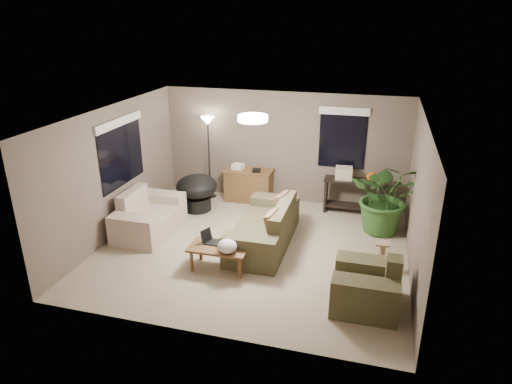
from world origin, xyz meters
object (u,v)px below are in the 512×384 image
(coffee_table, at_px, (219,250))
(houseplant, at_px, (385,204))
(papasan_chair, at_px, (197,190))
(loveseat, at_px, (148,218))
(desk, at_px, (249,185))
(main_sofa, at_px, (266,230))
(armchair, at_px, (367,288))
(cat_scratching_post, at_px, (381,257))
(floor_lamp, at_px, (208,131))
(console_table, at_px, (354,194))

(coffee_table, distance_m, houseplant, 3.46)
(papasan_chair, height_order, houseplant, houseplant)
(loveseat, height_order, desk, loveseat)
(main_sofa, xyz_separation_m, armchair, (1.91, -1.47, 0.00))
(coffee_table, bearing_deg, armchair, -9.41)
(cat_scratching_post, bearing_deg, floor_lamp, 149.64)
(papasan_chair, bearing_deg, armchair, -35.06)
(console_table, relative_size, floor_lamp, 0.68)
(floor_lamp, relative_size, cat_scratching_post, 3.82)
(loveseat, relative_size, desk, 1.45)
(armchair, relative_size, desk, 0.91)
(desk, relative_size, houseplant, 0.73)
(main_sofa, height_order, console_table, main_sofa)
(coffee_table, height_order, cat_scratching_post, cat_scratching_post)
(desk, distance_m, floor_lamp, 1.54)
(console_table, bearing_deg, desk, 179.07)
(desk, bearing_deg, papasan_chair, -139.29)
(floor_lamp, relative_size, houseplant, 1.27)
(main_sofa, xyz_separation_m, cat_scratching_post, (2.10, -0.34, -0.08))
(coffee_table, relative_size, desk, 0.91)
(console_table, bearing_deg, cat_scratching_post, -74.44)
(desk, xyz_separation_m, console_table, (2.38, -0.04, 0.06))
(armchair, bearing_deg, loveseat, 162.36)
(loveseat, relative_size, floor_lamp, 0.84)
(main_sofa, distance_m, loveseat, 2.38)
(armchair, relative_size, floor_lamp, 0.52)
(loveseat, height_order, coffee_table, loveseat)
(desk, xyz_separation_m, cat_scratching_post, (3.02, -2.32, -0.16))
(main_sofa, height_order, armchair, same)
(papasan_chair, relative_size, houseplant, 0.74)
(main_sofa, xyz_separation_m, loveseat, (-2.38, -0.11, 0.00))
(houseplant, bearing_deg, desk, 164.58)
(main_sofa, distance_m, coffee_table, 1.20)
(armchair, distance_m, cat_scratching_post, 1.15)
(main_sofa, distance_m, floor_lamp, 3.01)
(console_table, distance_m, cat_scratching_post, 2.38)
(loveseat, distance_m, coffee_table, 2.07)
(desk, relative_size, papasan_chair, 1.00)
(loveseat, xyz_separation_m, cat_scratching_post, (4.48, -0.23, -0.08))
(main_sofa, height_order, coffee_table, main_sofa)
(papasan_chair, distance_m, houseplant, 3.97)
(coffee_table, xyz_separation_m, floor_lamp, (-1.32, 3.05, 1.24))
(armchair, bearing_deg, papasan_chair, 144.94)
(armchair, relative_size, cat_scratching_post, 2.00)
(console_table, bearing_deg, main_sofa, -127.18)
(console_table, height_order, houseplant, houseplant)
(console_table, height_order, cat_scratching_post, console_table)
(papasan_chair, xyz_separation_m, floor_lamp, (-0.01, 0.81, 1.13))
(console_table, xyz_separation_m, houseplant, (0.65, -0.80, 0.15))
(desk, height_order, console_table, same)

